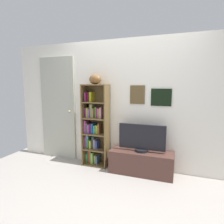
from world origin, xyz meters
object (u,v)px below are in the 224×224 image
Objects in this scene: bookshelf at (95,128)px; football at (95,79)px; television at (142,138)px; door at (58,109)px; tv_stand at (141,162)px.

bookshelf is 0.89m from football.
football is at bearing 176.05° from television.
door is (-0.89, 0.11, -0.58)m from football.
bookshelf is 0.92m from television.
bookshelf is at bearing 174.22° from tv_stand.
television is at bearing -5.71° from bookshelf.
television is 1.82m from door.
football is at bearing -7.06° from door.
door reaches higher than football.
television is at bearing -3.95° from football.
football is 0.14× the size of door.
football is (0.04, -0.03, 0.89)m from bookshelf.
bookshelf is at bearing 174.29° from television.
tv_stand is (0.88, -0.06, -1.41)m from football.
bookshelf is 5.40× the size of football.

